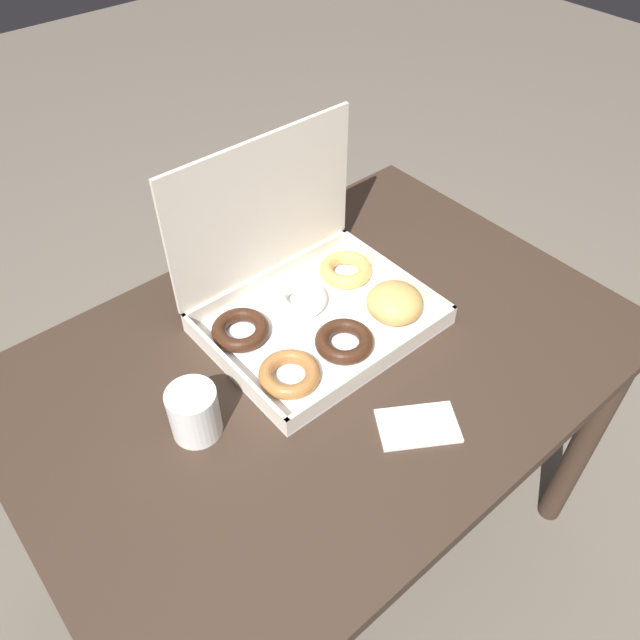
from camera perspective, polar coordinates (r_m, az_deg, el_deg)
name	(u,v)px	position (r m, az deg, el deg)	size (l,w,h in m)	color
ground_plane	(323,535)	(1.72, 0.26, -19.09)	(8.00, 8.00, 0.00)	#6B6054
dining_table	(324,390)	(1.21, 0.35, -6.44)	(1.11, 0.77, 0.70)	#38281E
donut_box	(316,295)	(1.16, -0.39, 2.30)	(0.40, 0.32, 0.32)	white
coffee_mug	(194,412)	(1.01, -11.45, -8.22)	(0.08, 0.08, 0.09)	white
paper_napkin	(418,426)	(1.04, 8.94, -9.53)	(0.15, 0.14, 0.01)	white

